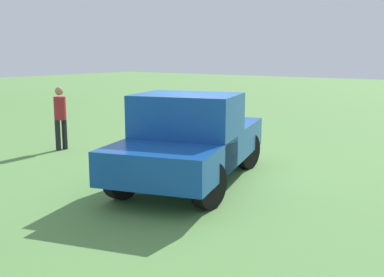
{
  "coord_description": "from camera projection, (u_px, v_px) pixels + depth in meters",
  "views": [
    {
      "loc": [
        -7.94,
        -5.48,
        2.61
      ],
      "look_at": [
        -0.43,
        -0.06,
        0.9
      ],
      "focal_mm": 43.73,
      "sensor_mm": 36.0,
      "label": 1
    }
  ],
  "objects": [
    {
      "name": "ground_plane",
      "position": [
        202.0,
        177.0,
        9.96
      ],
      "size": [
        80.0,
        80.0,
        0.0
      ],
      "primitive_type": "plane",
      "color": "#5B8C47"
    },
    {
      "name": "person_bystander",
      "position": [
        60.0,
        115.0,
        12.58
      ],
      "size": [
        0.36,
        0.36,
        1.71
      ],
      "rotation": [
        0.0,
        0.0,
        1.42
      ],
      "color": "black",
      "rests_on": "ground_plane"
    },
    {
      "name": "pickup_truck",
      "position": [
        190.0,
        137.0,
        9.3
      ],
      "size": [
        4.99,
        3.18,
        1.82
      ],
      "rotation": [
        0.0,
        0.0,
        0.29
      ],
      "color": "black",
      "rests_on": "ground_plane"
    }
  ]
}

